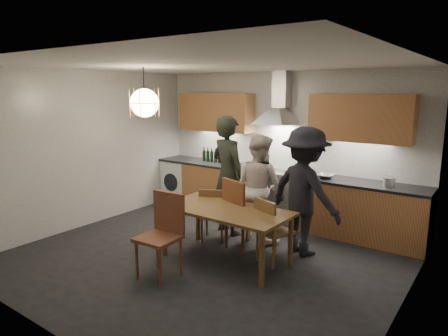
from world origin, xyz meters
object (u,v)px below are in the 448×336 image
Objects in this scene: person_mid at (259,187)px; person_left at (228,175)px; chair_back_left at (213,211)px; chair_front at (163,229)px; person_right at (305,192)px; stock_pot at (389,182)px; wine_bottles at (214,155)px; mixing_bowl at (325,176)px; dining_table at (225,215)px.

person_left is at bearing 16.99° from person_mid.
chair_front reaches higher than chair_back_left.
person_left is at bearing -108.06° from chair_back_left.
person_right reaches higher than person_mid.
person_right is 10.46× the size of stock_pot.
person_right is 2.62m from wine_bottles.
stock_pot is at bearing -113.09° from person_right.
person_right is at bearing 52.11° from chair_front.
person_left is 1.34m from person_right.
person_right is 3.33× the size of wine_bottles.
person_left reaches higher than person_right.
chair_back_left is 0.51× the size of person_mid.
mixing_bowl is (0.71, 0.86, 0.11)m from person_mid.
stock_pot is (1.61, 1.86, 0.31)m from dining_table.
stock_pot is at bearing 50.24° from dining_table.
chair_front is (0.16, -1.22, 0.11)m from chair_back_left.
chair_back_left is 0.47× the size of person_right.
person_left reaches higher than chair_front.
stock_pot is at bearing -140.57° from person_left.
stock_pot is at bearing 1.81° from mixing_bowl.
person_right is 0.98m from mixing_bowl.
chair_back_left is 1.93m from wine_bottles.
mixing_bowl is at bearing 71.62° from dining_table.
stock_pot is (1.67, 0.89, 0.14)m from person_mid.
person_right is (1.29, 0.41, 0.41)m from chair_back_left.
dining_table is 0.98× the size of person_right.
mixing_bowl reaches higher than chair_back_left.
person_left is at bearing 124.16° from dining_table.
dining_table is at bearing -130.81° from stock_pot.
wine_bottles is (-2.30, 0.10, 0.10)m from mixing_bowl.
mixing_bowl is (1.04, 2.60, 0.34)m from chair_front.
person_left is 1.05× the size of person_right.
wine_bottles is (-1.05, 1.00, 0.09)m from person_left.
person_right reaches higher than mixing_bowl.
person_left is at bearing -43.71° from wine_bottles.
person_left reaches higher than mixing_bowl.
person_left is (-0.21, 1.70, 0.35)m from chair_front.
wine_bottles is (-1.59, 0.96, 0.21)m from person_mid.
person_right is at bearing -24.12° from wine_bottles.
dining_table is 1.14m from person_left.
person_right is at bearing -166.36° from person_left.
person_right is at bearing -176.04° from person_mid.
chair_back_left is (-0.55, 0.44, -0.17)m from dining_table.
mixing_bowl is at bearing -155.08° from chair_back_left.
person_mid is (0.33, 1.75, 0.22)m from chair_front.
chair_front is 6.05× the size of stock_pot.
person_left is 0.56m from person_mid.
chair_front is at bearing -111.69° from mixing_bowl.
chair_back_left is at bearing -53.41° from wine_bottles.
person_mid is 1.12m from mixing_bowl.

